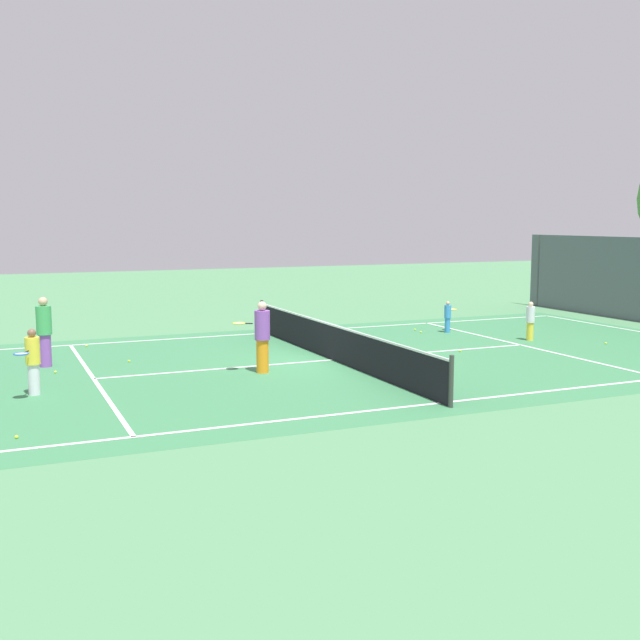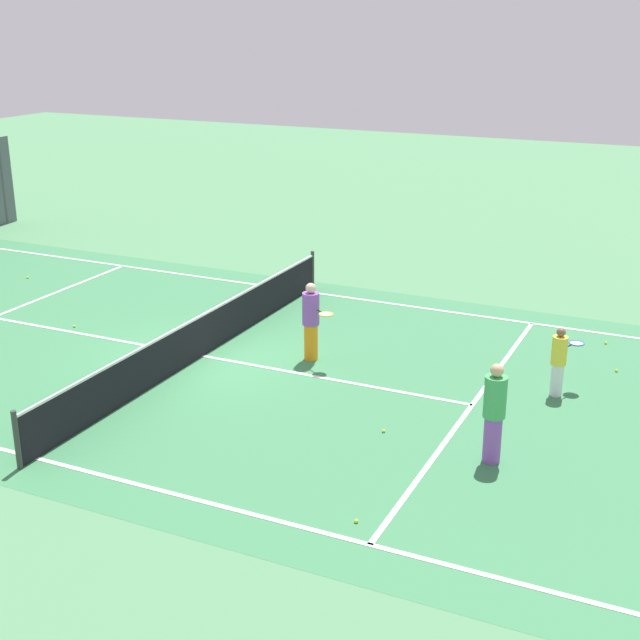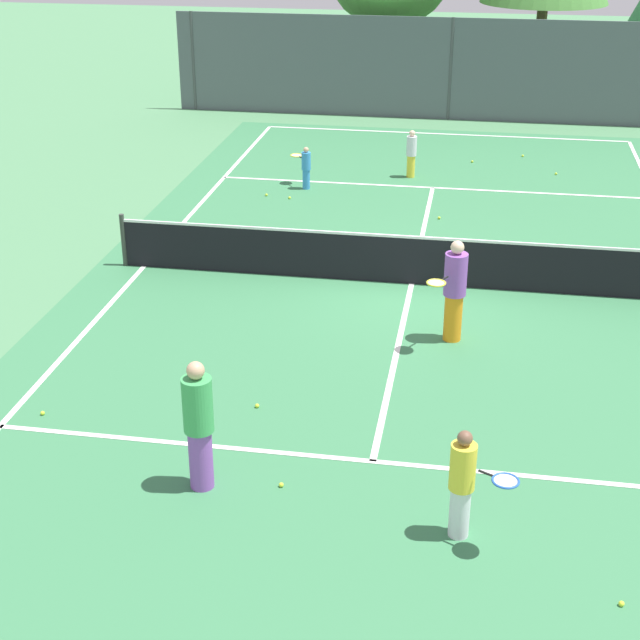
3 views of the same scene
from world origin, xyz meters
TOP-DOWN VIEW (x-y plane):
  - ground_plane at (0.00, 0.00)m, footprint 80.00×80.00m
  - court_surface at (0.00, 0.00)m, footprint 13.00×25.00m
  - tennis_net at (0.00, 0.00)m, footprint 11.90×0.10m
  - player_2 at (-2.16, -7.35)m, footprint 0.39×0.39m
  - player_3 at (1.24, -7.83)m, footprint 0.88×0.63m
  - player_4 at (0.89, -2.37)m, footprint 0.72×0.93m
  - tennis_ball_0 at (3.17, 8.12)m, footprint 0.07×0.07m
  - tennis_ball_1 at (-1.91, -5.22)m, footprint 0.07×0.07m
  - tennis_ball_3 at (3.07, -8.80)m, footprint 0.07×0.07m
  - tennis_ball_4 at (0.31, 3.98)m, footprint 0.07×0.07m
  - tennis_ball_7 at (-5.02, -5.98)m, footprint 0.07×0.07m
  - tennis_ball_8 at (4.77, -8.32)m, footprint 0.07×0.07m
  - tennis_ball_11 at (-1.12, -7.20)m, footprint 0.07×0.07m

SIDE VIEW (x-z plane):
  - ground_plane at x=0.00m, z-range 0.00..0.00m
  - court_surface at x=0.00m, z-range 0.00..0.01m
  - tennis_ball_0 at x=3.17m, z-range 0.00..0.07m
  - tennis_ball_1 at x=-1.91m, z-range 0.00..0.07m
  - tennis_ball_3 at x=3.07m, z-range 0.00..0.07m
  - tennis_ball_4 at x=0.31m, z-range 0.00..0.07m
  - tennis_ball_7 at x=-5.02m, z-range 0.00..0.07m
  - tennis_ball_8 at x=4.77m, z-range 0.00..0.07m
  - tennis_ball_11 at x=-1.12m, z-range 0.00..0.07m
  - tennis_net at x=0.00m, z-range -0.04..1.06m
  - player_3 at x=1.24m, z-range 0.03..1.51m
  - player_4 at x=0.89m, z-range 0.03..1.85m
  - player_2 at x=-2.16m, z-range 0.02..1.87m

